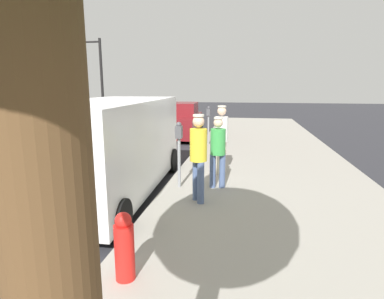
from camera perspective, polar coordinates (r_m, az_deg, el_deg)
The scene contains 11 objects.
ground_plane at distance 8.00m, azimuth -11.47°, elevation -6.60°, with size 80.00×80.00×0.00m, color #2D2D33.
sidewalk_slab at distance 7.49m, azimuth 14.57°, elevation -7.43°, with size 5.00×32.00×0.15m, color #9E998E.
parking_meter_near at distance 7.08m, azimuth -2.39°, elevation 1.12°, with size 0.14×0.18×1.52m.
parking_meter_far at distance 12.44m, azimuth 3.01°, elevation 5.65°, with size 0.14×0.18×1.52m.
pedestrian_in_white at distance 8.27m, azimuth 5.39°, elevation 2.71°, with size 0.34×0.34×1.81m.
pedestrian_in_green at distance 7.09m, azimuth 4.74°, elevation 0.25°, with size 0.36×0.34×1.63m.
pedestrian_in_yellow at distance 6.17m, azimuth 1.18°, elevation -0.52°, with size 0.34×0.34×1.77m.
parked_van at distance 7.25m, azimuth -14.62°, elevation 0.79°, with size 2.27×5.26×2.15m.
parked_sedan_ahead at distance 15.29m, azimuth -2.31°, elevation 5.14°, with size 2.13×4.49×1.65m.
traffic_light_corner at distance 20.41m, azimuth -18.46°, elevation 13.97°, with size 2.48×0.42×5.20m.
fire_hydrant at distance 4.00m, azimuth -12.25°, elevation -17.02°, with size 0.24×0.24×0.86m.
Camera 1 is at (2.84, -7.06, 2.47)m, focal length 29.21 mm.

